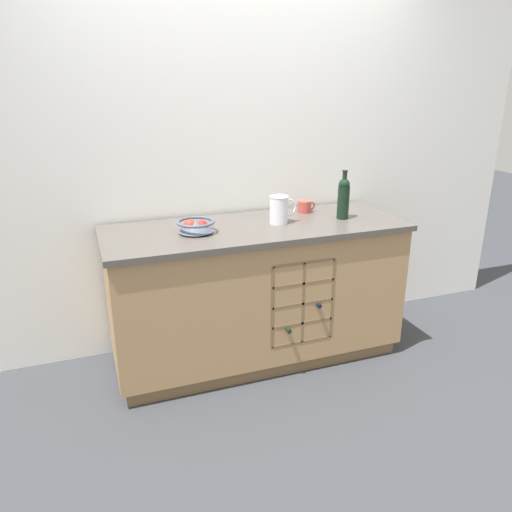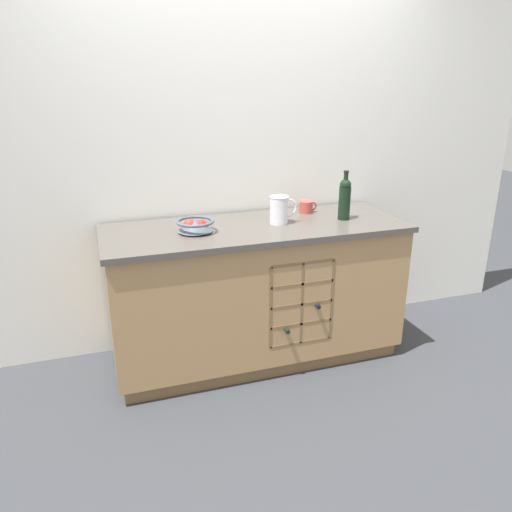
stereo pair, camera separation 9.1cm
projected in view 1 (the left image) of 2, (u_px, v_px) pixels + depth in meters
ground_plane at (256, 354)px, 3.37m from camera, size 14.00×14.00×0.00m
back_wall at (236, 156)px, 3.29m from camera, size 4.40×0.06×2.55m
kitchen_island at (256, 292)px, 3.22m from camera, size 1.87×0.71×0.91m
fruit_bowl at (196, 225)px, 2.91m from camera, size 0.22×0.22×0.08m
white_pitcher at (280, 209)px, 3.08m from camera, size 0.18×0.12×0.17m
ceramic_mug at (305, 206)px, 3.36m from camera, size 0.12×0.09×0.08m
standing_wine_bottle at (343, 197)px, 3.17m from camera, size 0.08×0.08×0.31m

